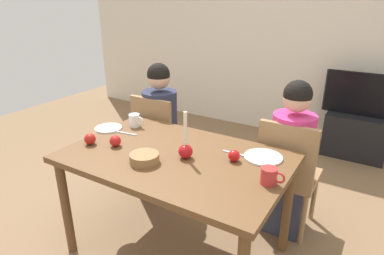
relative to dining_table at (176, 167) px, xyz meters
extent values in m
plane|color=brown|center=(0.00, 0.00, -0.67)|extent=(7.68, 7.68, 0.00)
cube|color=beige|center=(0.00, 2.60, 0.63)|extent=(6.40, 0.10, 2.60)
cube|color=brown|center=(0.00, 0.00, 0.06)|extent=(1.40, 0.90, 0.04)
cylinder|color=brown|center=(-0.64, -0.39, -0.31)|extent=(0.06, 0.06, 0.71)
cylinder|color=brown|center=(-0.64, 0.39, -0.31)|extent=(0.06, 0.06, 0.71)
cylinder|color=brown|center=(0.64, 0.39, -0.31)|extent=(0.06, 0.06, 0.71)
cube|color=#99754C|center=(-0.59, 0.69, -0.24)|extent=(0.40, 0.40, 0.04)
cube|color=#99754C|center=(-0.59, 0.51, 0.01)|extent=(0.40, 0.04, 0.45)
cylinder|color=#99754C|center=(-0.42, 0.86, -0.46)|extent=(0.04, 0.04, 0.41)
cylinder|color=#99754C|center=(-0.76, 0.86, -0.46)|extent=(0.04, 0.04, 0.41)
cylinder|color=#99754C|center=(-0.42, 0.52, -0.46)|extent=(0.04, 0.04, 0.41)
cylinder|color=#99754C|center=(-0.76, 0.52, -0.46)|extent=(0.04, 0.04, 0.41)
cube|color=#99754C|center=(0.56, 0.69, -0.24)|extent=(0.40, 0.40, 0.04)
cube|color=#99754C|center=(0.56, 0.51, 0.01)|extent=(0.40, 0.04, 0.45)
cylinder|color=#99754C|center=(0.73, 0.86, -0.46)|extent=(0.04, 0.04, 0.41)
cylinder|color=#99754C|center=(0.39, 0.86, -0.46)|extent=(0.04, 0.04, 0.41)
cylinder|color=#99754C|center=(0.73, 0.52, -0.46)|extent=(0.04, 0.04, 0.41)
cylinder|color=#99754C|center=(0.39, 0.52, -0.46)|extent=(0.04, 0.04, 0.41)
cube|color=#33384C|center=(-0.59, 0.64, -0.44)|extent=(0.28, 0.28, 0.45)
cylinder|color=#282D47|center=(-0.59, 0.64, 0.02)|extent=(0.30, 0.30, 0.48)
sphere|color=tan|center=(-0.59, 0.64, 0.38)|extent=(0.19, 0.19, 0.19)
sphere|color=black|center=(-0.59, 0.64, 0.41)|extent=(0.19, 0.19, 0.19)
cube|color=#33384C|center=(0.56, 0.64, -0.44)|extent=(0.28, 0.28, 0.45)
cylinder|color=#D1337A|center=(0.56, 0.64, 0.02)|extent=(0.30, 0.30, 0.48)
sphere|color=tan|center=(0.56, 0.64, 0.38)|extent=(0.19, 0.19, 0.19)
sphere|color=black|center=(0.56, 0.64, 0.41)|extent=(0.19, 0.19, 0.19)
cube|color=black|center=(0.86, 2.30, -0.43)|extent=(0.64, 0.40, 0.48)
cube|color=black|center=(0.86, 2.30, 0.04)|extent=(0.79, 0.04, 0.46)
cube|color=black|center=(0.86, 2.30, 0.04)|extent=(0.76, 0.05, 0.46)
sphere|color=red|center=(0.07, 0.00, 0.13)|extent=(0.09, 0.09, 0.09)
cylinder|color=#EFE5C6|center=(0.07, 0.00, 0.28)|extent=(0.02, 0.02, 0.21)
cylinder|color=silver|center=(-0.68, 0.11, 0.09)|extent=(0.20, 0.20, 0.01)
cylinder|color=white|center=(0.49, 0.25, 0.09)|extent=(0.24, 0.24, 0.01)
cylinder|color=white|center=(-0.55, 0.25, 0.13)|extent=(0.08, 0.08, 0.10)
torus|color=white|center=(-0.49, 0.25, 0.14)|extent=(0.07, 0.01, 0.07)
cylinder|color=#B72D2D|center=(0.61, -0.03, 0.13)|extent=(0.09, 0.09, 0.09)
torus|color=#B72D2D|center=(0.67, -0.03, 0.13)|extent=(0.06, 0.01, 0.06)
cube|color=silver|center=(-0.51, 0.10, 0.09)|extent=(0.18, 0.04, 0.01)
cube|color=silver|center=(0.32, 0.21, 0.09)|extent=(0.18, 0.01, 0.01)
cylinder|color=olive|center=(-0.11, -0.18, 0.11)|extent=(0.18, 0.18, 0.06)
sphere|color=#B11C16|center=(-0.59, -0.16, 0.12)|extent=(0.08, 0.08, 0.08)
sphere|color=red|center=(0.35, 0.12, 0.12)|extent=(0.07, 0.07, 0.07)
sphere|color=red|center=(-0.42, -0.10, 0.12)|extent=(0.08, 0.08, 0.08)
camera|label=1|loc=(1.06, -1.55, 1.02)|focal=30.98mm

